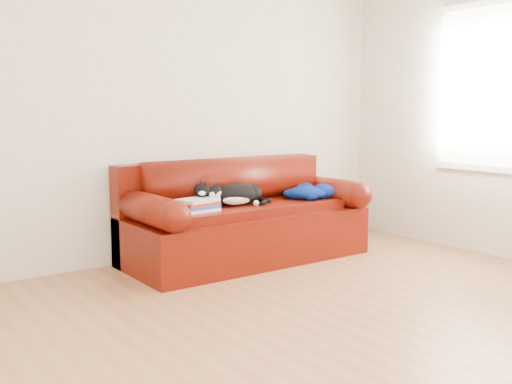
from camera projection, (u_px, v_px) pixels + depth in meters
ground at (334, 315)px, 3.82m from camera, size 4.50×4.50×0.00m
room_shell at (351, 50)px, 3.68m from camera, size 4.52×4.02×2.61m
sofa_base at (246, 233)px, 5.20m from camera, size 2.10×0.90×0.50m
sofa_back at (231, 195)px, 5.35m from camera, size 2.10×1.01×0.88m
book_stack at (197, 205)px, 4.75m from camera, size 0.33×0.28×0.10m
cat at (237, 195)px, 5.04m from camera, size 0.63×0.32×0.23m
blanket at (309, 192)px, 5.43m from camera, size 0.45×0.41×0.14m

